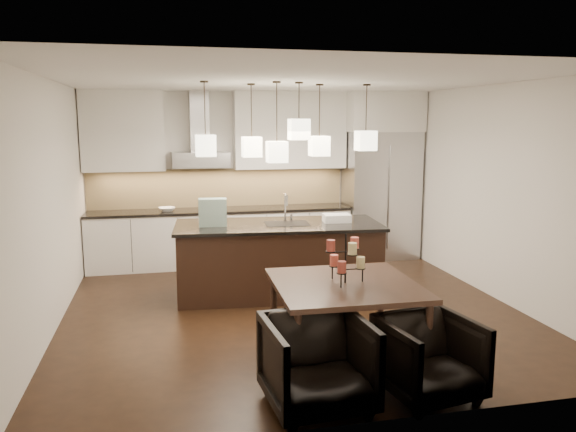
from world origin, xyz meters
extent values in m
cube|color=black|center=(0.00, 0.00, -0.01)|extent=(5.50, 5.50, 0.02)
cube|color=white|center=(0.00, 0.00, 2.81)|extent=(5.50, 5.50, 0.02)
cube|color=silver|center=(0.00, 2.76, 1.40)|extent=(5.50, 0.02, 2.80)
cube|color=silver|center=(0.00, -2.76, 1.40)|extent=(5.50, 0.02, 2.80)
cube|color=silver|center=(-2.76, 0.00, 1.40)|extent=(0.02, 5.50, 2.80)
cube|color=silver|center=(2.76, 0.00, 1.40)|extent=(0.02, 5.50, 2.80)
cube|color=#B7B7BA|center=(2.10, 2.38, 1.07)|extent=(1.20, 0.72, 2.15)
cube|color=silver|center=(2.10, 2.38, 2.47)|extent=(1.26, 0.72, 0.65)
cube|color=silver|center=(-0.62, 2.43, 0.44)|extent=(4.21, 0.62, 0.88)
cube|color=black|center=(-0.62, 2.43, 0.90)|extent=(4.21, 0.66, 0.04)
cube|color=#D5BA81|center=(-0.62, 2.73, 1.24)|extent=(4.21, 0.02, 0.63)
cube|color=silver|center=(-2.10, 2.57, 2.17)|extent=(1.25, 0.35, 1.25)
cube|color=silver|center=(0.55, 2.57, 2.17)|extent=(1.85, 0.35, 1.25)
cube|color=#B7B7BA|center=(-0.93, 2.48, 1.72)|extent=(0.90, 0.52, 0.24)
cube|color=#B7B7BA|center=(-0.93, 2.59, 2.32)|extent=(0.30, 0.28, 0.96)
imported|color=silver|center=(-1.48, 2.38, 0.95)|extent=(0.29, 0.29, 0.06)
cube|color=black|center=(-0.03, 0.65, 0.47)|extent=(2.72, 1.27, 0.93)
cube|color=black|center=(-0.03, 0.65, 0.95)|extent=(2.82, 1.37, 0.04)
cube|color=#1E5238|center=(-0.90, 0.68, 1.15)|extent=(0.37, 0.22, 0.36)
cube|color=silver|center=(0.77, 0.60, 1.03)|extent=(0.38, 0.28, 0.11)
cylinder|color=#D2C381|center=(0.30, -1.65, 1.00)|extent=(0.08, 0.08, 0.11)
cylinder|color=#D55343|center=(0.08, -1.52, 1.00)|extent=(0.08, 0.08, 0.11)
cylinder|color=maroon|center=(0.07, -1.78, 1.00)|extent=(0.08, 0.08, 0.11)
cylinder|color=#D55343|center=(0.27, -1.55, 1.17)|extent=(0.08, 0.08, 0.11)
cylinder|color=maroon|center=(0.01, -1.62, 1.17)|extent=(0.08, 0.08, 0.11)
cylinder|color=#D2C381|center=(0.17, -1.79, 1.17)|extent=(0.08, 0.08, 0.11)
imported|color=black|center=(-0.34, -2.44, 0.38)|extent=(0.88, 0.90, 0.76)
imported|color=black|center=(0.64, -2.46, 0.35)|extent=(0.86, 0.88, 0.70)
cube|color=beige|center=(-0.99, 0.37, 2.03)|extent=(0.24, 0.24, 0.26)
cube|color=beige|center=(-0.37, 0.72, 1.99)|extent=(0.24, 0.24, 0.26)
cube|color=beige|center=(0.16, 0.30, 2.22)|extent=(0.24, 0.24, 0.26)
cube|color=beige|center=(0.51, 0.62, 2.00)|extent=(0.24, 0.24, 0.26)
cube|color=beige|center=(1.12, 0.51, 2.07)|extent=(0.24, 0.24, 0.26)
cube|color=beige|center=(-0.13, 0.26, 1.95)|extent=(0.24, 0.24, 0.26)
camera|label=1|loc=(-1.49, -6.57, 2.32)|focal=35.00mm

